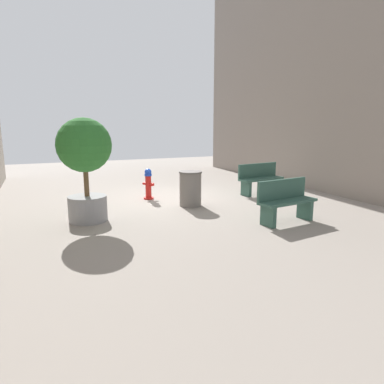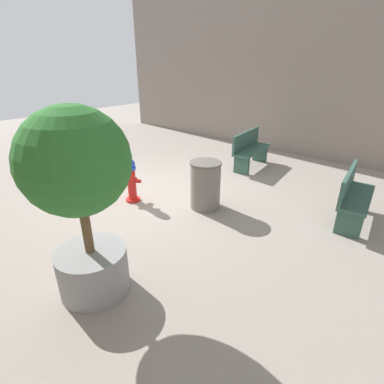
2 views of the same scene
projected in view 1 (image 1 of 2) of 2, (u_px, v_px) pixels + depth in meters
The scene contains 7 objects.
ground_plane at pixel (169, 197), 10.30m from camera, with size 23.40×23.40×0.00m, color gray.
building_facade_left at pixel (384, 33), 9.07m from camera, with size 0.70×18.00×9.02m, color gray.
fire_hydrant at pixel (148, 184), 10.02m from camera, with size 0.35×0.37×0.90m.
bench_near at pixel (260, 178), 10.79m from camera, with size 1.57×0.64×0.95m.
bench_far at pixel (286, 201), 7.62m from camera, with size 1.47×0.61×0.95m.
planter_tree at pixel (85, 158), 7.53m from camera, with size 1.19×1.19×2.30m.
trash_bin at pixel (190, 189), 9.16m from camera, with size 0.61×0.61×0.93m.
Camera 1 is at (3.50, 9.48, 2.14)m, focal length 32.18 mm.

